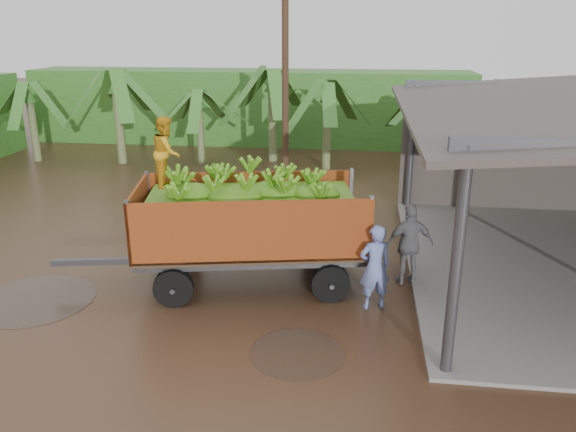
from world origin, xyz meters
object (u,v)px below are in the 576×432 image
(man_blue, at_px, (375,267))
(man_grey, at_px, (410,244))
(banana_trailer, at_px, (250,220))
(utility_pole, at_px, (285,83))

(man_blue, distance_m, man_grey, 1.56)
(banana_trailer, xyz_separation_m, man_grey, (3.61, 0.44, -0.57))
(banana_trailer, relative_size, man_blue, 3.86)
(man_blue, relative_size, man_grey, 0.97)
(man_grey, height_order, utility_pole, utility_pole)
(man_blue, bearing_deg, banana_trailer, -37.69)
(man_grey, bearing_deg, utility_pole, -78.10)
(man_grey, xyz_separation_m, utility_pole, (-3.91, 7.76, 2.83))
(banana_trailer, xyz_separation_m, utility_pole, (-0.30, 8.20, 2.26))
(banana_trailer, distance_m, man_blue, 3.00)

